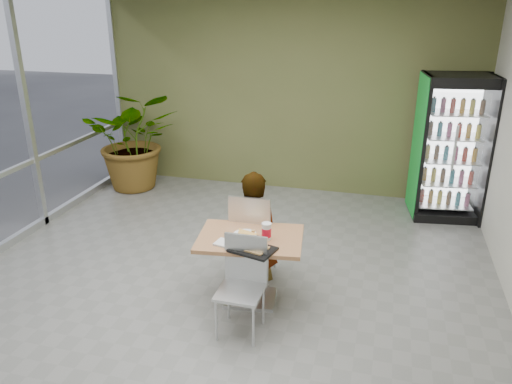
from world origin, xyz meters
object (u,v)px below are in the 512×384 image
at_px(chair_far, 252,230).
at_px(cafeteria_tray, 253,250).
at_px(dining_table, 250,255).
at_px(beverage_fridge, 451,148).
at_px(seated_woman, 253,238).
at_px(soda_cup, 266,232).
at_px(potted_plant, 135,140).
at_px(chair_near, 243,277).

height_order(chair_far, cafeteria_tray, chair_far).
distance_m(dining_table, beverage_fridge, 3.64).
xyz_separation_m(chair_far, seated_woman, (-0.00, 0.06, -0.12)).
relative_size(soda_cup, beverage_fridge, 0.09).
distance_m(seated_woman, beverage_fridge, 3.34).
distance_m(cafeteria_tray, potted_plant, 4.23).
relative_size(seated_woman, soda_cup, 9.00).
xyz_separation_m(seated_woman, soda_cup, (0.27, -0.51, 0.35)).
xyz_separation_m(chair_far, cafeteria_tray, (0.21, -0.72, 0.15)).
xyz_separation_m(chair_near, soda_cup, (0.12, 0.44, 0.28)).
bearing_deg(potted_plant, cafeteria_tray, -47.28).
distance_m(seated_woman, cafeteria_tray, 0.85).
xyz_separation_m(dining_table, chair_near, (0.05, -0.45, 0.01)).
bearing_deg(beverage_fridge, potted_plant, 173.07).
bearing_deg(soda_cup, chair_far, 121.44).
xyz_separation_m(soda_cup, cafeteria_tray, (-0.07, -0.27, -0.07)).
height_order(dining_table, soda_cup, soda_cup).
height_order(dining_table, beverage_fridge, beverage_fridge).
relative_size(cafeteria_tray, beverage_fridge, 0.20).
bearing_deg(cafeteria_tray, dining_table, 110.14).
height_order(dining_table, potted_plant, potted_plant).
xyz_separation_m(chair_far, beverage_fridge, (2.24, 2.48, 0.42)).
relative_size(dining_table, potted_plant, 0.69).
bearing_deg(potted_plant, chair_far, -41.89).
height_order(chair_near, beverage_fridge, beverage_fridge).
xyz_separation_m(cafeteria_tray, potted_plant, (-2.87, 3.11, 0.06)).
relative_size(chair_far, cafeteria_tray, 2.54).
bearing_deg(dining_table, beverage_fridge, 53.70).
relative_size(chair_near, cafeteria_tray, 2.30).
height_order(chair_near, soda_cup, chair_near).
distance_m(chair_far, seated_woman, 0.14).
bearing_deg(seated_woman, chair_far, 90.38).
bearing_deg(cafeteria_tray, beverage_fridge, 57.54).
bearing_deg(beverage_fridge, dining_table, -134.24).
distance_m(dining_table, potted_plant, 3.96).
bearing_deg(cafeteria_tray, soda_cup, 76.16).
distance_m(chair_near, seated_woman, 0.96).
height_order(soda_cup, beverage_fridge, beverage_fridge).
xyz_separation_m(dining_table, beverage_fridge, (2.14, 2.91, 0.49)).
bearing_deg(beverage_fridge, soda_cup, -131.85).
relative_size(dining_table, beverage_fridge, 0.55).
height_order(chair_near, cafeteria_tray, chair_near).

